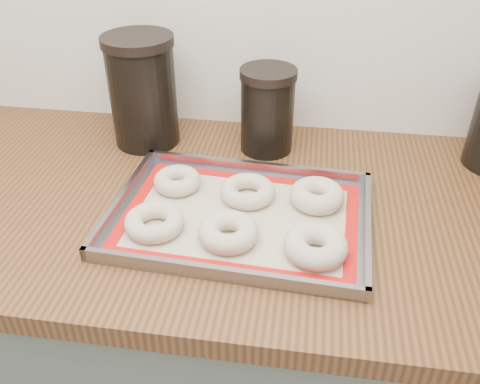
% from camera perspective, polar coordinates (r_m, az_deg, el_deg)
% --- Properties ---
extents(cabinet, '(3.00, 0.65, 0.86)m').
position_cam_1_polar(cabinet, '(1.30, 7.84, -18.67)').
color(cabinet, '#5F695C').
rests_on(cabinet, floor).
extents(countertop, '(3.06, 0.68, 0.04)m').
position_cam_1_polar(countertop, '(0.98, 9.86, -2.60)').
color(countertop, brown).
rests_on(countertop, cabinet).
extents(baking_tray, '(0.48, 0.35, 0.03)m').
position_cam_1_polar(baking_tray, '(0.92, -0.00, -2.73)').
color(baking_tray, gray).
rests_on(baking_tray, countertop).
extents(baking_mat, '(0.43, 0.31, 0.00)m').
position_cam_1_polar(baking_mat, '(0.92, 0.00, -2.83)').
color(baking_mat, '#C6B793').
rests_on(baking_mat, baking_tray).
extents(bagel_front_left, '(0.13, 0.13, 0.03)m').
position_cam_1_polar(bagel_front_left, '(0.90, -9.59, -3.34)').
color(bagel_front_left, beige).
rests_on(bagel_front_left, baking_mat).
extents(bagel_front_mid, '(0.11, 0.11, 0.04)m').
position_cam_1_polar(bagel_front_mid, '(0.86, -1.30, -4.51)').
color(bagel_front_mid, beige).
rests_on(bagel_front_mid, baking_mat).
extents(bagel_front_right, '(0.11, 0.11, 0.04)m').
position_cam_1_polar(bagel_front_right, '(0.84, 8.49, -6.02)').
color(bagel_front_right, beige).
rests_on(bagel_front_right, baking_mat).
extents(bagel_back_left, '(0.11, 0.11, 0.03)m').
position_cam_1_polar(bagel_back_left, '(1.00, -7.06, 1.27)').
color(bagel_back_left, beige).
rests_on(bagel_back_left, baking_mat).
extents(bagel_back_mid, '(0.11, 0.11, 0.03)m').
position_cam_1_polar(bagel_back_mid, '(0.96, 0.87, 0.09)').
color(bagel_back_mid, beige).
rests_on(bagel_back_mid, baking_mat).
extents(bagel_back_right, '(0.13, 0.13, 0.04)m').
position_cam_1_polar(bagel_back_right, '(0.95, 8.63, -0.38)').
color(bagel_back_right, beige).
rests_on(bagel_back_right, baking_mat).
extents(canister_left, '(0.15, 0.15, 0.24)m').
position_cam_1_polar(canister_left, '(1.14, -10.86, 11.09)').
color(canister_left, black).
rests_on(canister_left, countertop).
extents(canister_mid, '(0.12, 0.12, 0.18)m').
position_cam_1_polar(canister_mid, '(1.10, 3.08, 9.16)').
color(canister_mid, black).
rests_on(canister_mid, countertop).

